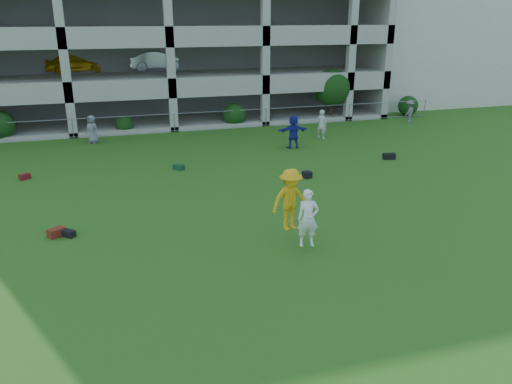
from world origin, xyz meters
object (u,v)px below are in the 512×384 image
object	(u,v)px
bystander_f	(409,112)
crate_d	(307,175)
bystander_c	(92,129)
bystander_e	(322,124)
stucco_building	(419,38)
bystander_d	(293,132)
frisbee_contest	(294,204)
parking_garage	(154,28)

from	to	relation	value
bystander_f	crate_d	xyz separation A→B (m)	(-11.25, -9.42, -0.61)
bystander_c	bystander_e	world-z (taller)	bystander_e
stucco_building	crate_d	xyz separation A→B (m)	(-18.57, -20.06, -4.85)
crate_d	bystander_d	bearing A→B (deg)	76.26
frisbee_contest	parking_garage	xyz separation A→B (m)	(-1.39, 26.12, 4.59)
stucco_building	parking_garage	bearing A→B (deg)	-179.25
stucco_building	crate_d	world-z (taller)	stucco_building
frisbee_contest	stucco_building	bearing A→B (deg)	50.71
bystander_c	frisbee_contest	size ratio (longest dim) A/B	0.70
bystander_d	crate_d	distance (m)	5.40
bystander_e	parking_garage	world-z (taller)	parking_garage
stucco_building	parking_garage	distance (m)	23.04
bystander_e	crate_d	world-z (taller)	bystander_e
bystander_e	crate_d	size ratio (longest dim) A/B	4.93
parking_garage	bystander_f	bearing A→B (deg)	-33.37
stucco_building	bystander_d	xyz separation A→B (m)	(-17.30, -14.87, -4.09)
bystander_d	bystander_f	size ratio (longest dim) A/B	1.20
bystander_f	frisbee_contest	world-z (taller)	frisbee_contest
bystander_d	parking_garage	xyz separation A→B (m)	(-5.71, 14.57, 5.11)
bystander_d	crate_d	bearing A→B (deg)	78.36
bystander_c	bystander_d	size ratio (longest dim) A/B	0.88
crate_d	frisbee_contest	distance (m)	7.17
bystander_e	frisbee_contest	distance (m)	14.81
stucco_building	crate_d	bearing A→B (deg)	-132.79
parking_garage	frisbee_contest	bearing A→B (deg)	-86.95
bystander_f	bystander_e	bearing A→B (deg)	-13.43
bystander_d	crate_d	size ratio (longest dim) A/B	5.18
bystander_e	bystander_f	bearing A→B (deg)	-110.81
parking_garage	bystander_c	bearing A→B (deg)	-115.32
bystander_d	bystander_e	size ratio (longest dim) A/B	1.05
bystander_d	bystander_c	bearing A→B (deg)	-20.09
bystander_f	crate_d	world-z (taller)	bystander_f
stucco_building	frisbee_contest	xyz separation A→B (m)	(-21.62, -26.42, -3.58)
bystander_e	bystander_f	distance (m)	8.02
bystander_c	bystander_e	size ratio (longest dim) A/B	0.93
bystander_c	parking_garage	distance (m)	12.49
stucco_building	bystander_e	size ratio (longest dim) A/B	9.28
frisbee_contest	bystander_f	bearing A→B (deg)	47.84
bystander_d	parking_garage	world-z (taller)	parking_garage
bystander_d	parking_garage	distance (m)	16.46
bystander_d	parking_garage	size ratio (longest dim) A/B	0.06
parking_garage	stucco_building	bearing A→B (deg)	0.75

